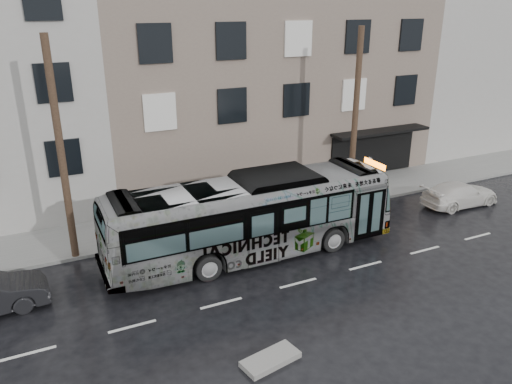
% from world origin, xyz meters
% --- Properties ---
extents(ground, '(120.00, 120.00, 0.00)m').
position_xyz_m(ground, '(0.00, 0.00, 0.00)').
color(ground, black).
rests_on(ground, ground).
extents(sidewalk, '(90.00, 3.60, 0.15)m').
position_xyz_m(sidewalk, '(0.00, 4.90, 0.07)').
color(sidewalk, gray).
rests_on(sidewalk, ground).
extents(building_taupe, '(20.00, 12.00, 11.00)m').
position_xyz_m(building_taupe, '(5.00, 12.70, 5.50)').
color(building_taupe, '#7C6E5F').
rests_on(building_taupe, ground).
extents(building_filler, '(18.00, 12.00, 12.00)m').
position_xyz_m(building_filler, '(24.00, 12.70, 6.00)').
color(building_filler, '#A19F98').
rests_on(building_filler, ground).
extents(utility_pole_front, '(0.30, 0.30, 9.00)m').
position_xyz_m(utility_pole_front, '(6.50, 3.30, 4.65)').
color(utility_pole_front, '#4E3827').
rests_on(utility_pole_front, sidewalk).
extents(utility_pole_rear, '(0.30, 0.30, 9.00)m').
position_xyz_m(utility_pole_rear, '(-7.50, 3.30, 4.65)').
color(utility_pole_rear, '#4E3827').
rests_on(utility_pole_rear, sidewalk).
extents(sign_post, '(0.06, 0.06, 2.40)m').
position_xyz_m(sign_post, '(7.60, 3.30, 1.35)').
color(sign_post, slate).
rests_on(sign_post, sidewalk).
extents(bus, '(12.54, 2.99, 3.49)m').
position_xyz_m(bus, '(-0.61, 0.49, 1.74)').
color(bus, '#B2B2B2').
rests_on(bus, ground).
extents(white_sedan, '(4.43, 1.88, 1.27)m').
position_xyz_m(white_sedan, '(11.77, 0.73, 0.64)').
color(white_sedan, silver).
rests_on(white_sedan, ground).
extents(slush_pile, '(1.92, 1.12, 0.18)m').
position_xyz_m(slush_pile, '(-3.02, -6.06, 0.09)').
color(slush_pile, gray).
rests_on(slush_pile, ground).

